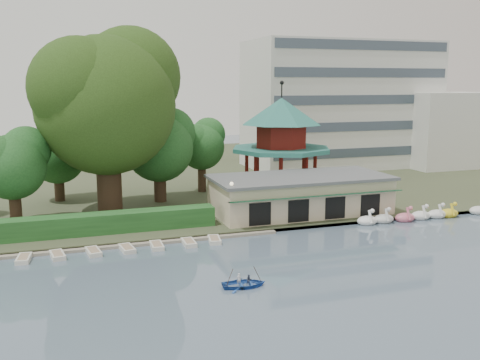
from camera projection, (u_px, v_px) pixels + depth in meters
name	position (u px, v px, depth m)	size (l,w,h in m)	color
ground_plane	(302.00, 311.00, 32.88)	(220.00, 220.00, 0.00)	slate
shore	(157.00, 174.00, 81.35)	(220.00, 70.00, 0.40)	#424930
embankment	(222.00, 234.00, 48.99)	(220.00, 0.60, 0.30)	gray
dock	(86.00, 248.00, 45.14)	(34.00, 1.60, 0.24)	gray
boathouse	(300.00, 194.00, 56.08)	(18.60, 9.39, 3.90)	beige
pavilion	(281.00, 136.00, 65.15)	(12.40, 12.40, 13.50)	beige
office_building	(358.00, 109.00, 87.09)	(38.00, 18.00, 20.00)	silver
hedge	(48.00, 227.00, 47.07)	(30.00, 2.00, 1.80)	#265C26
lamp_post	(232.00, 196.00, 50.47)	(0.36, 0.36, 4.28)	black
big_tree	(107.00, 96.00, 54.22)	(15.54, 14.48, 19.38)	#3A281C
small_trees	(89.00, 153.00, 57.98)	(38.82, 16.39, 10.70)	#3A281C
swan_boats	(430.00, 215.00, 55.33)	(17.02, 2.05, 1.92)	white
moored_rowboats	(60.00, 255.00, 43.12)	(27.17, 2.77, 0.36)	silver
rowboat_with_passengers	(244.00, 281.00, 36.72)	(4.57, 3.48, 2.01)	#2654A9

